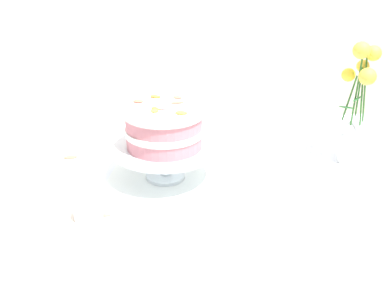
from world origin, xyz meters
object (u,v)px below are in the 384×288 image
at_px(layer_cake, 164,127).
at_px(flower_vase, 355,114).
at_px(dining_table, 211,218).
at_px(teacup, 89,213).
at_px(cake_stand, 165,152).

distance_m(layer_cake, flower_vase, 0.56).
relative_size(dining_table, layer_cake, 6.46).
bearing_deg(layer_cake, teacup, -135.03).
bearing_deg(flower_vase, layer_cake, -176.02).
bearing_deg(flower_vase, teacup, -162.76).
height_order(cake_stand, flower_vase, flower_vase).
bearing_deg(flower_vase, cake_stand, -176.01).
bearing_deg(cake_stand, layer_cake, 102.34).
relative_size(cake_stand, layer_cake, 1.34).
height_order(dining_table, flower_vase, flower_vase).
relative_size(dining_table, teacup, 11.94).
bearing_deg(flower_vase, dining_table, -165.05).
xyz_separation_m(dining_table, layer_cake, (-0.12, 0.08, 0.25)).
distance_m(flower_vase, teacup, 0.81).
relative_size(dining_table, flower_vase, 3.78).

